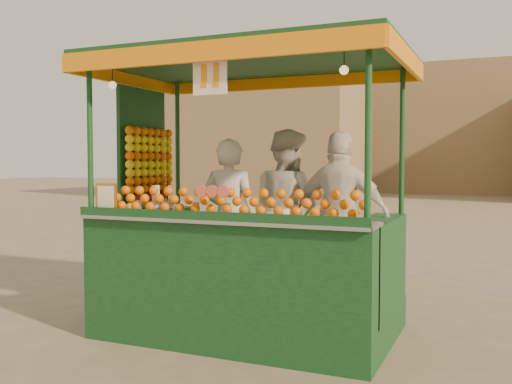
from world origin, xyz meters
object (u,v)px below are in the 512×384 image
at_px(vendor_middle, 287,210).
at_px(vendor_right, 341,216).
at_px(juice_cart, 239,244).
at_px(vendor_left, 229,217).

relative_size(vendor_middle, vendor_right, 1.02).
xyz_separation_m(juice_cart, vendor_left, (-0.23, 0.27, 0.23)).
relative_size(juice_cart, vendor_left, 1.86).
relative_size(vendor_left, vendor_right, 0.96).
bearing_deg(vendor_middle, vendor_left, 74.24).
height_order(juice_cart, vendor_middle, juice_cart).
distance_m(vendor_left, vendor_right, 1.15).
distance_m(vendor_left, vendor_middle, 0.67).
bearing_deg(juice_cart, vendor_middle, 71.81).
xyz_separation_m(vendor_left, vendor_middle, (0.47, 0.47, 0.05)).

